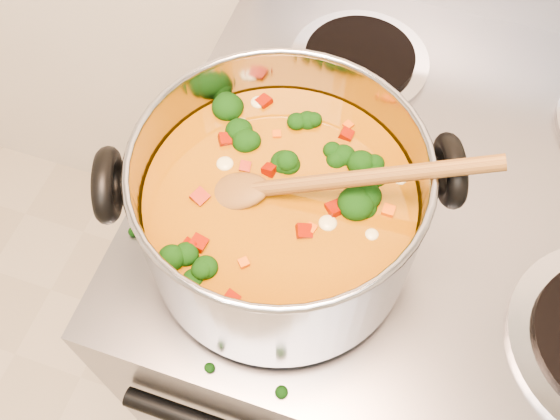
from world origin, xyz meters
name	(u,v)px	position (x,y,z in m)	size (l,w,h in m)	color
electric_range	(406,315)	(-0.05, 1.16, 0.47)	(0.77, 0.69, 1.08)	gray
stockpot	(280,210)	(-0.24, 1.00, 1.01)	(0.35, 0.29, 0.17)	#9C9CA4
wooden_spoon	(298,185)	(-0.23, 1.01, 1.06)	(0.28, 0.10, 0.10)	brown
cooktop_crumbs	(307,221)	(-0.22, 1.05, 0.92)	(0.32, 0.41, 0.01)	black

